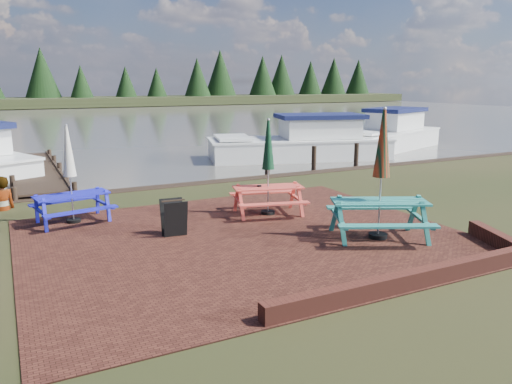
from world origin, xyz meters
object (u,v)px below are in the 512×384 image
Objects in this scene: picnic_table_red at (268,182)px; jetty at (36,171)px; boat_far at (388,136)px; boat_near at (303,144)px; picnic_table_blue at (71,190)px; picnic_table_teal at (380,195)px; chalkboard at (174,218)px; person at (0,177)px.

jetty is (-4.85, 8.77, -0.72)m from picnic_table_red.
boat_far is at bearing 52.23° from picnic_table_red.
boat_near reaches higher than jetty.
picnic_table_red is at bearing 107.04° from boat_far.
jetty is (-0.38, 7.34, -0.69)m from picnic_table_blue.
picnic_table_teal is 3.03m from picnic_table_red.
picnic_table_teal is at bearing -23.97° from chalkboard.
picnic_table_blue is 0.29× the size of boat_far.
jetty is at bearing 143.56° from picnic_table_teal.
jetty is 1.16× the size of boat_far.
person reaches higher than jetty.
boat_near is at bearing 91.27° from picnic_table_teal.
picnic_table_blue is 2.86× the size of chalkboard.
picnic_table_red reaches higher than boat_near.
picnic_table_blue is at bearing 135.59° from chalkboard.
picnic_table_teal reaches higher than boat_far.
picnic_table_teal is 1.15× the size of picnic_table_red.
picnic_table_red is 6.91m from person.
boat_near is (11.27, -0.18, 0.35)m from jetty.
person is (-12.37, -5.07, 0.42)m from boat_near.
boat_far is (5.75, 0.84, 0.03)m from boat_near.
picnic_table_blue is 13.04m from boat_near.
picnic_table_red is 4.69m from picnic_table_blue.
person is (-5.94, 3.51, 0.04)m from picnic_table_red.
boat_far reaches higher than jetty.
picnic_table_blue is (-5.63, 4.22, -0.15)m from picnic_table_teal.
jetty is (-2.19, 9.44, -0.30)m from chalkboard.
boat_near is 4.93× the size of person.
boat_near is at bearing -0.90° from jetty.
boat_near is at bearing 67.65° from picnic_table_red.
jetty is at bearing 107.99° from chalkboard.
picnic_table_red reaches higher than boat_far.
person is at bearing 87.36° from boat_far.
picnic_table_teal reaches higher than person.
boat_far reaches higher than boat_near.
boat_near is (5.26, 11.38, -0.50)m from picnic_table_teal.
jetty is 11.28m from boat_near.
picnic_table_blue reaches higher than boat_far.
picnic_table_teal is at bearing 117.26° from boat_far.
jetty is at bearing 82.79° from picnic_table_blue.
chalkboard is 9.70m from jetty.
picnic_table_teal is at bearing 113.65° from person.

